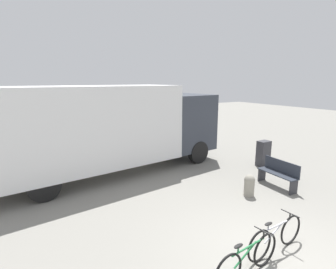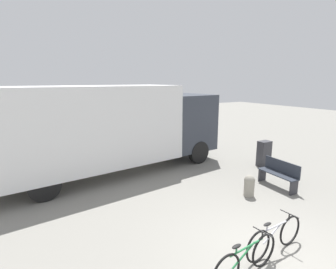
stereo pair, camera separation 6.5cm
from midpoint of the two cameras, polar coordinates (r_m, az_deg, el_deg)
ground_plane at (r=6.45m, az=21.69°, el=-23.56°), size 60.00×60.00×0.00m
delivery_truck at (r=10.42m, az=-12.21°, el=1.83°), size 9.32×3.30×3.45m
park_bench at (r=9.91m, az=22.80°, el=-7.68°), size 0.52×1.49×0.94m
bicycle_near at (r=5.58m, az=16.58°, el=-24.58°), size 1.77×0.44×0.79m
bicycle_middle at (r=6.39m, az=22.12°, el=-19.91°), size 1.78×0.44×0.79m
bollard_near_bench at (r=8.89m, az=17.09°, el=-10.37°), size 0.34×0.34×0.70m
utility_box at (r=12.06m, az=19.90°, el=-3.87°), size 0.54×0.37×1.10m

